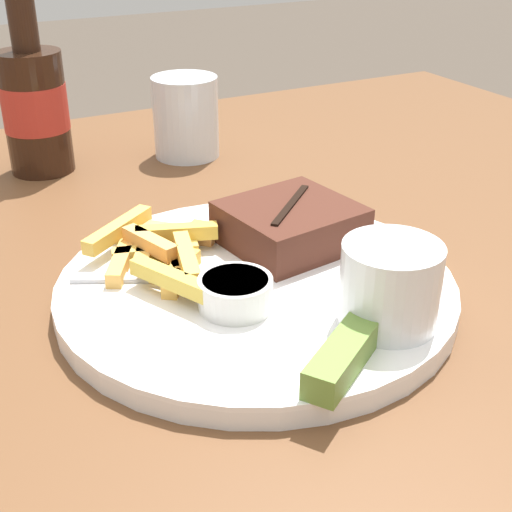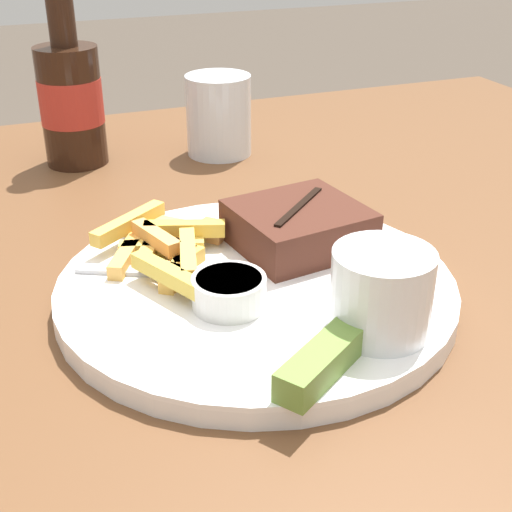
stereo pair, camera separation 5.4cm
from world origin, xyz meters
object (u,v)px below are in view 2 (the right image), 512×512
object	(u,v)px
fork_utensil	(152,272)
beer_bottle	(71,98)
dipping_sauce_cup	(229,290)
drinking_glass	(219,115)
pickle_spear	(321,362)
coleslaw_cup	(382,288)
dinner_plate	(256,289)
steak_portion	(298,227)

from	to	relation	value
fork_utensil	beer_bottle	distance (m)	0.33
dipping_sauce_cup	drinking_glass	distance (m)	0.39
beer_bottle	pickle_spear	bearing A→B (deg)	-81.54
beer_bottle	drinking_glass	size ratio (longest dim) A/B	2.28
dipping_sauce_cup	coleslaw_cup	bearing A→B (deg)	-38.31
dinner_plate	drinking_glass	world-z (taller)	drinking_glass
dinner_plate	pickle_spear	size ratio (longest dim) A/B	4.00
fork_utensil	beer_bottle	size ratio (longest dim) A/B	0.58
pickle_spear	drinking_glass	xyz separation A→B (m)	(0.09, 0.47, 0.02)
dinner_plate	dipping_sauce_cup	world-z (taller)	dipping_sauce_cup
fork_utensil	dinner_plate	bearing A→B (deg)	0.00
dinner_plate	steak_portion	xyz separation A→B (m)	(0.05, 0.04, 0.03)
dinner_plate	drinking_glass	xyz separation A→B (m)	(0.08, 0.34, 0.04)
dipping_sauce_cup	pickle_spear	world-z (taller)	dipping_sauce_cup
dinner_plate	coleslaw_cup	distance (m)	0.12
steak_portion	fork_utensil	distance (m)	0.13
beer_bottle	steak_portion	bearing A→B (deg)	-67.42
steak_portion	beer_bottle	size ratio (longest dim) A/B	0.53
steak_portion	dipping_sauce_cup	xyz separation A→B (m)	(-0.09, -0.07, -0.00)
coleslaw_cup	pickle_spear	bearing A→B (deg)	-151.35
steak_portion	coleslaw_cup	distance (m)	0.14
pickle_spear	drinking_glass	distance (m)	0.48
steak_portion	fork_utensil	world-z (taller)	steak_portion
pickle_spear	beer_bottle	bearing A→B (deg)	98.46
dinner_plate	fork_utensil	world-z (taller)	fork_utensil
coleslaw_cup	steak_portion	bearing A→B (deg)	89.10
coleslaw_cup	drinking_glass	size ratio (longest dim) A/B	0.73
dinner_plate	steak_portion	bearing A→B (deg)	37.30
dipping_sauce_cup	drinking_glass	bearing A→B (deg)	72.39
coleslaw_cup	dipping_sauce_cup	size ratio (longest dim) A/B	1.27
coleslaw_cup	dipping_sauce_cup	xyz separation A→B (m)	(-0.08, 0.07, -0.02)
dipping_sauce_cup	steak_portion	bearing A→B (deg)	39.43
steak_portion	coleslaw_cup	world-z (taller)	coleslaw_cup
coleslaw_cup	beer_bottle	xyz separation A→B (m)	(-0.13, 0.46, 0.03)
beer_bottle	coleslaw_cup	bearing A→B (deg)	-73.97
dinner_plate	beer_bottle	distance (m)	0.38
dinner_plate	steak_portion	distance (m)	0.07
dinner_plate	beer_bottle	world-z (taller)	beer_bottle
dipping_sauce_cup	drinking_glass	size ratio (longest dim) A/B	0.57
dipping_sauce_cup	beer_bottle	distance (m)	0.40
pickle_spear	drinking_glass	size ratio (longest dim) A/B	0.82
dipping_sauce_cup	beer_bottle	size ratio (longest dim) A/B	0.25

